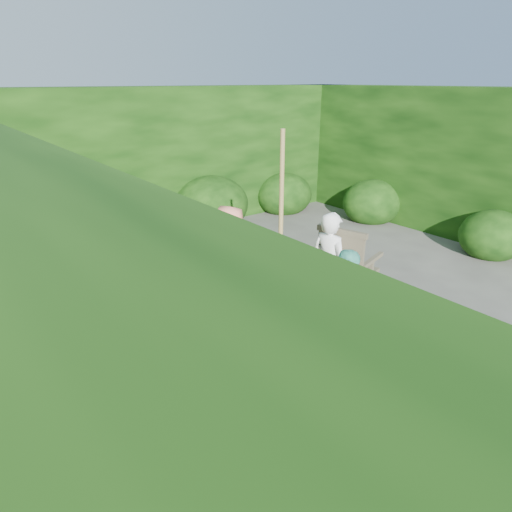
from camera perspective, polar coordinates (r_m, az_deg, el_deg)
ground at (r=5.92m, az=6.76°, el=-5.14°), size 60.00×60.00×0.00m
hedge_enclosure at (r=6.47m, az=-0.98°, el=9.07°), size 9.00×9.00×2.50m
patio_table at (r=4.66m, az=3.00°, el=-3.61°), size 1.47×1.47×0.94m
parasol_pole at (r=4.49m, az=3.08°, el=1.50°), size 0.05×0.05×2.20m
garden_chair_right at (r=5.46m, az=11.13°, el=-1.42°), size 0.69×0.74×1.02m
garden_chair_left at (r=4.12m, az=-8.06°, el=-10.27°), size 0.53×0.58×0.89m
garden_chair_back at (r=5.46m, az=-5.26°, el=-1.27°), size 0.64×0.58×1.00m
garden_chair_front at (r=4.15m, az=14.18°, el=-10.39°), size 0.59×0.54×0.90m
child_right at (r=5.22m, az=9.14°, el=-1.31°), size 0.33×0.48×1.27m
child_left at (r=4.17m, az=-4.81°, el=-6.49°), size 0.73×0.81×1.36m
child_back at (r=5.20m, az=-3.33°, el=-0.85°), size 0.72×0.54×1.33m
child_front at (r=4.21m, az=10.81°, el=-7.29°), size 0.79×0.50×1.26m
dome_tent at (r=6.99m, az=-17.66°, el=-1.77°), size 2.74×2.74×2.63m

